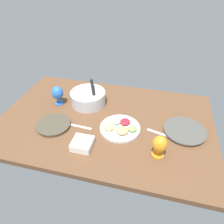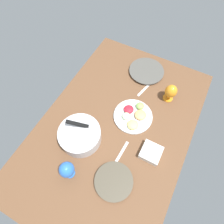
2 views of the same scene
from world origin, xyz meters
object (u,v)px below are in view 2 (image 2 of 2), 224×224
object	(u,v)px
hurricane_glass_blue	(67,170)
mixing_bowl	(80,135)
fruit_platter	(133,116)
dinner_plate_left	(114,181)
square_bowl_white	(151,152)
hurricane_glass_orange	(171,92)
dinner_plate_right	(147,71)

from	to	relation	value
hurricane_glass_blue	mixing_bowl	bearing A→B (deg)	15.18
fruit_platter	hurricane_glass_blue	size ratio (longest dim) A/B	1.78
dinner_plate_left	mixing_bowl	distance (cm)	37.11
mixing_bowl	square_bowl_white	size ratio (longest dim) A/B	2.19
dinner_plate_left	hurricane_glass_orange	size ratio (longest dim) A/B	1.61
hurricane_glass_blue	square_bowl_white	size ratio (longest dim) A/B	1.24
dinner_plate_left	hurricane_glass_blue	world-z (taller)	hurricane_glass_blue
fruit_platter	square_bowl_white	world-z (taller)	fruit_platter
hurricane_glass_blue	hurricane_glass_orange	bearing A→B (deg)	-23.30
dinner_plate_left	dinner_plate_right	world-z (taller)	same
hurricane_glass_orange	square_bowl_white	world-z (taller)	hurricane_glass_orange
mixing_bowl	hurricane_glass_blue	world-z (taller)	mixing_bowl
fruit_platter	hurricane_glass_orange	distance (cm)	33.44
fruit_platter	mixing_bowl	bearing A→B (deg)	142.10
dinner_plate_left	dinner_plate_right	bearing A→B (deg)	10.06
fruit_platter	hurricane_glass_blue	xyz separation A→B (cm)	(-56.16, 18.94, 8.21)
dinner_plate_left	hurricane_glass_blue	xyz separation A→B (cm)	(-8.57, 27.21, 8.84)
dinner_plate_right	fruit_platter	size ratio (longest dim) A/B	1.03
dinner_plate_right	hurricane_glass_blue	world-z (taller)	hurricane_glass_blue
dinner_plate_left	hurricane_glass_orange	xyz separation A→B (cm)	(75.34, -8.93, 7.85)
dinner_plate_left	fruit_platter	distance (cm)	48.30
fruit_platter	hurricane_glass_orange	size ratio (longest dim) A/B	1.90
dinner_plate_left	fruit_platter	bearing A→B (deg)	9.85
dinner_plate_left	mixing_bowl	xyz separation A→B (cm)	(15.03, 33.61, 4.68)
mixing_bowl	hurricane_glass_orange	distance (cm)	73.87
dinner_plate_left	square_bowl_white	xyz separation A→B (cm)	(27.42, -13.63, 1.56)
hurricane_glass_blue	dinner_plate_right	bearing A→B (deg)	-6.15
dinner_plate_right	dinner_plate_left	bearing A→B (deg)	-169.94
dinner_plate_right	square_bowl_white	distance (cm)	71.40
dinner_plate_left	hurricane_glass_orange	distance (cm)	76.27
hurricane_glass_blue	square_bowl_white	bearing A→B (deg)	-48.61
dinner_plate_right	square_bowl_white	world-z (taller)	square_bowl_white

